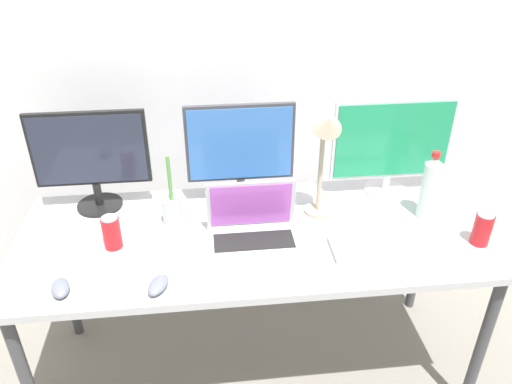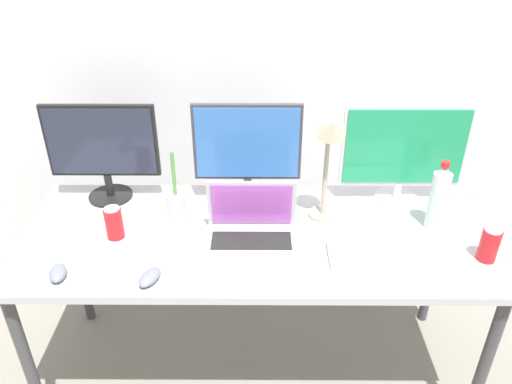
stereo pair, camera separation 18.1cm
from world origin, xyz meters
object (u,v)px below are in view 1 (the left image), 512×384
(laptop_silver, at_px, (253,227))
(mouse_by_laptop, at_px, (60,288))
(monitor_left, at_px, (91,156))
(soda_can_near_keyboard, at_px, (482,229))
(water_bottle, at_px, (430,187))
(bamboo_vase, at_px, (173,210))
(monitor_right, at_px, (392,144))
(soda_can_by_laptop, at_px, (112,232))
(work_desk, at_px, (256,245))
(monitor_center, at_px, (240,151))
(mouse_by_keyboard, at_px, (158,285))
(keyboard_main, at_px, (387,246))
(desk_lamp, at_px, (325,145))

(laptop_silver, bearing_deg, mouse_by_laptop, -160.78)
(monitor_left, bearing_deg, soda_can_near_keyboard, -16.13)
(water_bottle, height_order, bamboo_vase, bamboo_vase)
(monitor_right, relative_size, soda_can_by_laptop, 3.98)
(monitor_left, relative_size, bamboo_vase, 1.54)
(work_desk, relative_size, monitor_right, 3.59)
(soda_can_by_laptop, bearing_deg, soda_can_near_keyboard, -5.46)
(monitor_center, bearing_deg, mouse_by_keyboard, -121.12)
(work_desk, bearing_deg, monitor_left, 157.45)
(monitor_right, bearing_deg, soda_can_by_laptop, -166.17)
(monitor_left, relative_size, laptop_silver, 1.35)
(work_desk, height_order, laptop_silver, laptop_silver)
(work_desk, relative_size, monitor_left, 4.01)
(laptop_silver, distance_m, keyboard_main, 0.50)
(mouse_by_keyboard, bearing_deg, soda_can_near_keyboard, 26.10)
(work_desk, height_order, soda_can_near_keyboard, soda_can_near_keyboard)
(soda_can_near_keyboard, bearing_deg, monitor_right, 118.59)
(monitor_left, height_order, monitor_right, monitor_right)
(laptop_silver, relative_size, soda_can_near_keyboard, 2.64)
(water_bottle, xyz_separation_m, desk_lamp, (-0.42, 0.03, 0.19))
(monitor_left, bearing_deg, monitor_center, -1.39)
(desk_lamp, bearing_deg, bamboo_vase, 177.42)
(keyboard_main, bearing_deg, mouse_by_laptop, -174.03)
(mouse_by_keyboard, bearing_deg, monitor_right, 49.22)
(soda_can_near_keyboard, xyz_separation_m, soda_can_by_laptop, (-1.34, 0.13, 0.00))
(water_bottle, bearing_deg, soda_can_by_laptop, -176.62)
(work_desk, distance_m, mouse_by_laptop, 0.72)
(water_bottle, bearing_deg, monitor_center, 164.43)
(monitor_center, relative_size, bamboo_vase, 1.48)
(monitor_center, bearing_deg, water_bottle, -15.57)
(monitor_right, height_order, soda_can_by_laptop, monitor_right)
(monitor_left, distance_m, laptop_silver, 0.69)
(monitor_right, bearing_deg, desk_lamp, -152.32)
(monitor_center, xyz_separation_m, bamboo_vase, (-0.28, -0.14, -0.17))
(water_bottle, xyz_separation_m, bamboo_vase, (-1.00, 0.06, -0.07))
(soda_can_by_laptop, height_order, bamboo_vase, bamboo_vase)
(soda_can_near_keyboard, xyz_separation_m, bamboo_vase, (-1.12, 0.26, -0.00))
(keyboard_main, distance_m, soda_can_near_keyboard, 0.35)
(mouse_by_keyboard, xyz_separation_m, soda_can_by_laptop, (-0.17, 0.25, 0.05))
(work_desk, height_order, keyboard_main, keyboard_main)
(monitor_right, bearing_deg, mouse_by_laptop, -158.01)
(work_desk, height_order, soda_can_by_laptop, soda_can_by_laptop)
(monitor_right, bearing_deg, soda_can_near_keyboard, -61.41)
(monitor_right, distance_m, water_bottle, 0.24)
(water_bottle, bearing_deg, mouse_by_keyboard, -162.71)
(laptop_silver, distance_m, soda_can_by_laptop, 0.51)
(work_desk, xyz_separation_m, soda_can_by_laptop, (-0.53, -0.03, 0.12))
(water_bottle, bearing_deg, monitor_left, 170.65)
(laptop_silver, xyz_separation_m, soda_can_near_keyboard, (0.83, -0.12, 0.01))
(keyboard_main, xyz_separation_m, water_bottle, (0.22, 0.19, 0.12))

